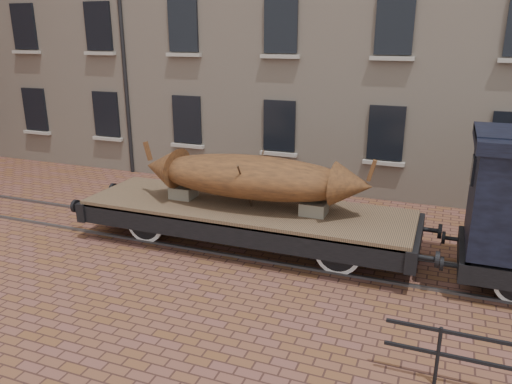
% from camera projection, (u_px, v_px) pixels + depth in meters
% --- Properties ---
extents(ground, '(90.00, 90.00, 0.00)m').
position_uv_depth(ground, '(311.00, 256.00, 12.12)').
color(ground, brown).
extents(rail_track, '(30.00, 1.52, 0.06)m').
position_uv_depth(rail_track, '(311.00, 255.00, 12.11)').
color(rail_track, '#59595E').
rests_on(rail_track, ground).
extents(flatcar_wagon, '(9.23, 2.50, 1.39)m').
position_uv_depth(flatcar_wagon, '(246.00, 214.00, 12.44)').
color(flatcar_wagon, brown).
rests_on(flatcar_wagon, ground).
extents(iron_boat, '(5.90, 1.75, 1.44)m').
position_uv_depth(iron_boat, '(251.00, 177.00, 12.09)').
color(iron_boat, brown).
rests_on(iron_boat, flatcar_wagon).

